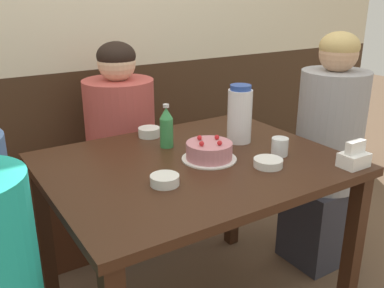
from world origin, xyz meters
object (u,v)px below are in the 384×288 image
birthday_cake (209,151)px  bowl_side_dish (149,132)px  soju_bottle (166,127)px  water_pitcher (240,114)px  bowl_soup_white (165,180)px  person_grey_tee (122,152)px  bowl_rice_small (268,163)px  glass_water_tall (280,147)px  person_pale_blue_shirt (327,159)px  napkin_holder (354,157)px  bench_seat (119,200)px

birthday_cake → bowl_side_dish: bearing=100.4°
birthday_cake → soju_bottle: 0.24m
water_pitcher → bowl_soup_white: water_pitcher is taller
soju_bottle → person_grey_tee: bearing=89.4°
bowl_side_dish → bowl_rice_small: bearing=-68.8°
soju_bottle → water_pitcher: bearing=-20.1°
birthday_cake → bowl_soup_white: bearing=-157.2°
bowl_soup_white → glass_water_tall: bearing=-0.4°
person_pale_blue_shirt → napkin_holder: bearing=49.2°
soju_bottle → bowl_rice_small: bearing=-61.3°
bench_seat → soju_bottle: size_ratio=9.46×
bench_seat → bowl_side_dish: bearing=-91.7°
person_pale_blue_shirt → bench_seat: bearing=-43.8°
person_grey_tee → bowl_rice_small: bearing=13.2°
soju_bottle → bowl_soup_white: soju_bottle is taller
napkin_holder → birthday_cake: bearing=139.9°
bench_seat → soju_bottle: (-0.01, -0.63, 0.63)m
soju_bottle → bowl_rice_small: soju_bottle is taller
bench_seat → bowl_rice_small: bearing=-78.7°
bowl_rice_small → glass_water_tall: (0.12, 0.07, 0.02)m
water_pitcher → person_pale_blue_shirt: person_pale_blue_shirt is taller
glass_water_tall → water_pitcher: bearing=98.9°
bowl_side_dish → glass_water_tall: bearing=-55.7°
water_pitcher → bowl_side_dish: 0.43m
water_pitcher → person_pale_blue_shirt: size_ratio=0.21×
soju_bottle → napkin_holder: 0.77m
birthday_cake → bowl_side_dish: (-0.07, 0.39, -0.01)m
napkin_holder → soju_bottle: bearing=130.6°
water_pitcher → bowl_soup_white: (-0.50, -0.22, -0.11)m
soju_bottle → bowl_side_dish: bearing=90.1°
bowl_soup_white → person_grey_tee: 0.90m
bowl_soup_white → bowl_rice_small: bearing=-9.7°
person_grey_tee → bowl_soup_white: bearing=-13.2°
napkin_holder → person_pale_blue_shirt: 0.58m
soju_bottle → glass_water_tall: 0.48m
water_pitcher → napkin_holder: size_ratio=2.35×
person_grey_tee → bowl_side_dish: bearing=-0.9°
bowl_side_dish → soju_bottle: bearing=-89.9°
bowl_soup_white → glass_water_tall: (0.54, -0.00, 0.02)m
water_pitcher → bowl_rice_small: size_ratio=2.28×
glass_water_tall → soju_bottle: bearing=135.5°
napkin_holder → bench_seat: bearing=111.8°
soju_bottle → bowl_side_dish: (-0.00, 0.17, -0.07)m
bench_seat → napkin_holder: 1.43m
bowl_soup_white → bowl_side_dish: bearing=68.6°
bowl_rice_small → person_grey_tee: 0.97m
bench_seat → glass_water_tall: 1.18m
water_pitcher → bowl_side_dish: water_pitcher is taller
birthday_cake → bowl_rice_small: birthday_cake is taller
water_pitcher → soju_bottle: bearing=159.9°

